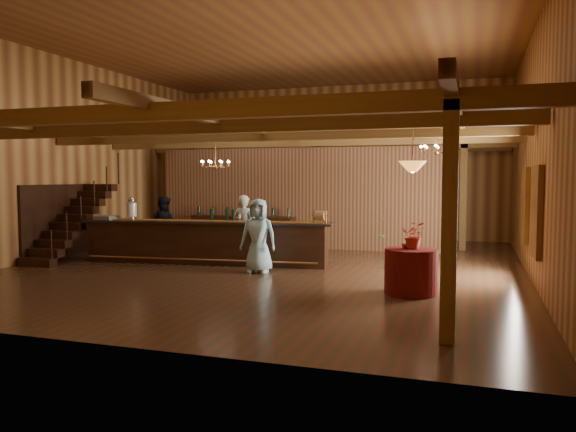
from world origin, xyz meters
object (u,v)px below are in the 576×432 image
(beverage_dispenser, at_px, (132,209))
(pendant_lamp, at_px, (413,166))
(tasting_bar, at_px, (206,242))
(backbar_shelf, at_px, (243,231))
(floor_plant, at_px, (385,232))
(guest, at_px, (258,236))
(round_table, at_px, (411,271))
(chandelier_right, at_px, (437,149))
(chandelier_left, at_px, (215,164))
(bartender, at_px, (244,227))
(staff_second, at_px, (164,226))
(raffle_drum, at_px, (320,216))

(beverage_dispenser, distance_m, pendant_lamp, 7.77)
(tasting_bar, relative_size, backbar_shelf, 1.90)
(floor_plant, bearing_deg, guest, -114.47)
(round_table, xyz_separation_m, chandelier_right, (0.20, 3.74, 2.47))
(floor_plant, bearing_deg, tasting_bar, -135.33)
(chandelier_left, height_order, bartender, chandelier_left)
(chandelier_left, relative_size, bartender, 0.46)
(backbar_shelf, height_order, staff_second, staff_second)
(round_table, xyz_separation_m, bartender, (-4.68, 3.04, 0.44))
(beverage_dispenser, bearing_deg, chandelier_right, 12.89)
(staff_second, relative_size, floor_plant, 1.47)
(round_table, relative_size, floor_plant, 0.87)
(beverage_dispenser, height_order, bartender, bartender)
(raffle_drum, height_order, guest, guest)
(bartender, height_order, staff_second, bartender)
(chandelier_right, relative_size, staff_second, 0.48)
(guest, bearing_deg, chandelier_right, 27.54)
(raffle_drum, bearing_deg, guest, -134.81)
(staff_second, bearing_deg, beverage_dispenser, 79.21)
(tasting_bar, distance_m, round_table, 5.80)
(round_table, bearing_deg, beverage_dispenser, 164.96)
(tasting_bar, relative_size, round_table, 6.64)
(guest, bearing_deg, floor_plant, 60.13)
(staff_second, xyz_separation_m, floor_plant, (5.69, 3.09, -0.27))
(bartender, distance_m, floor_plant, 4.49)
(round_table, relative_size, chandelier_right, 1.24)
(backbar_shelf, relative_size, staff_second, 2.07)
(bartender, bearing_deg, backbar_shelf, -59.25)
(pendant_lamp, bearing_deg, tasting_bar, 157.98)
(chandelier_right, relative_size, pendant_lamp, 0.89)
(chandelier_left, relative_size, floor_plant, 0.70)
(pendant_lamp, bearing_deg, bartender, 146.99)
(tasting_bar, xyz_separation_m, bartender, (0.69, 0.87, 0.31))
(raffle_drum, relative_size, chandelier_left, 0.43)
(raffle_drum, bearing_deg, round_table, -45.10)
(tasting_bar, bearing_deg, bartender, 44.97)
(raffle_drum, xyz_separation_m, round_table, (2.44, -2.45, -0.83))
(beverage_dispenser, relative_size, chandelier_left, 0.75)
(tasting_bar, relative_size, raffle_drum, 19.33)
(chandelier_left, bearing_deg, raffle_drum, -12.70)
(backbar_shelf, relative_size, guest, 2.02)
(tasting_bar, height_order, chandelier_right, chandelier_right)
(pendant_lamp, height_order, floor_plant, pendant_lamp)
(raffle_drum, distance_m, chandelier_right, 3.36)
(tasting_bar, height_order, pendant_lamp, pendant_lamp)
(staff_second, bearing_deg, guest, 161.80)
(round_table, bearing_deg, raffle_drum, 134.90)
(backbar_shelf, distance_m, chandelier_left, 3.23)
(chandelier_left, relative_size, guest, 0.47)
(chandelier_right, height_order, pendant_lamp, same)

